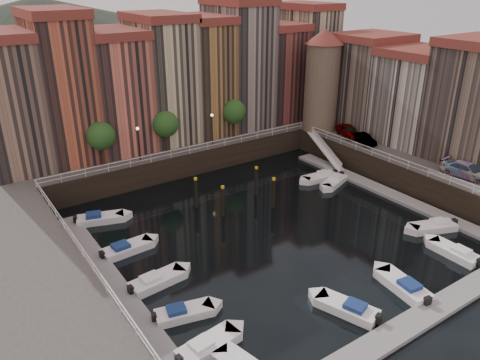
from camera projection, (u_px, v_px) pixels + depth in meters
ground at (269, 228)px, 46.61m from camera, size 200.00×200.00×0.00m
quay_far at (156, 143)px, 65.67m from camera, size 80.00×20.00×3.00m
quay_right at (455, 162)px, 58.94m from camera, size 20.00×36.00×3.00m
dock_left at (116, 288)px, 37.43m from camera, size 2.00×28.00×0.35m
dock_right at (385, 192)px, 54.14m from camera, size 2.00×28.00×0.35m
dock_near at (412, 323)px, 33.68m from camera, size 30.00×2.00×0.35m
mountains at (29, 36)px, 127.51m from camera, size 145.00×100.00×18.00m
far_terrace at (182, 76)px, 61.69m from camera, size 48.70×10.30×17.50m
right_terrace at (418, 92)px, 59.31m from camera, size 9.30×24.30×14.00m
corner_tower at (322, 79)px, 63.80m from camera, size 5.20×5.20×13.80m
promenade_trees at (170, 123)px, 57.04m from camera, size 21.20×3.20×5.20m
street_lamps at (177, 130)px, 56.73m from camera, size 10.36×0.36×4.18m
railings at (241, 178)px, 48.78m from camera, size 36.08×34.04×0.52m
gangway at (325, 149)px, 62.23m from camera, size 2.78×8.32×3.73m
mooring_pilings at (238, 192)px, 50.49m from camera, size 7.56×5.07×3.78m
boat_left_0 at (207, 346)px, 31.32m from camera, size 4.95×2.32×1.11m
boat_left_1 at (183, 313)px, 34.43m from camera, size 4.68×2.61×1.05m
boat_left_2 at (156, 281)px, 38.00m from camera, size 5.03×2.26×1.14m
boat_left_3 at (126, 249)px, 42.48m from camera, size 4.94×2.06×1.12m
boat_left_4 at (99, 219)px, 47.71m from camera, size 5.05×3.12×1.13m
boat_right_1 at (434, 227)px, 46.20m from camera, size 4.93×3.30×1.11m
boat_right_3 at (334, 181)px, 56.34m from camera, size 4.70×3.13×1.06m
boat_right_4 at (321, 177)px, 57.56m from camera, size 4.83×2.18×1.09m
boat_near_1 at (348, 308)px, 34.85m from camera, size 3.23×5.07×1.14m
boat_near_2 at (404, 286)px, 37.31m from camera, size 2.50×5.25×1.18m
boat_near_3 at (455, 252)px, 41.90m from camera, size 1.82×4.85×1.11m
car_a at (348, 132)px, 63.07m from camera, size 3.35×5.08×1.61m
car_b at (364, 140)px, 60.45m from camera, size 2.13×4.17×1.31m
car_c at (467, 171)px, 50.31m from camera, size 2.80×5.72×1.60m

